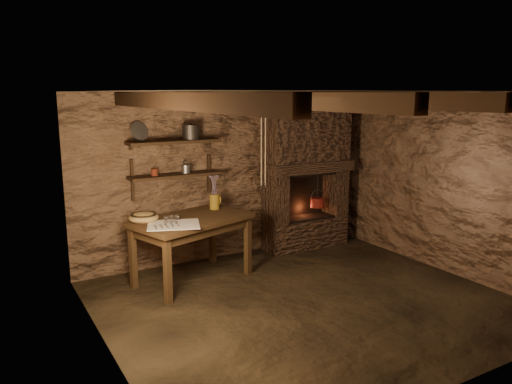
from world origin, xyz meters
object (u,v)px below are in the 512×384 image
work_table (192,247)px  stoneware_jug (215,195)px  wooden_bowl (144,218)px  iron_stockpot (191,133)px  red_pot (317,202)px

work_table → stoneware_jug: 0.79m
stoneware_jug → wooden_bowl: stoneware_jug is taller
work_table → iron_stockpot: (0.25, 0.55, 1.41)m
wooden_bowl → red_pot: (2.88, 0.31, -0.18)m
work_table → red_pot: bearing=-6.6°
wooden_bowl → red_pot: bearing=6.1°
red_pot → stoneware_jug: bearing=-175.2°
stoneware_jug → iron_stockpot: iron_stockpot is taller
work_table → stoneware_jug: bearing=14.1°
iron_stockpot → stoneware_jug: bearing=-52.8°
stoneware_jug → red_pot: size_ratio=0.86×
stoneware_jug → work_table: bearing=-158.6°
stoneware_jug → red_pot: bearing=-5.1°
wooden_bowl → stoneware_jug: bearing=8.3°
stoneware_jug → red_pot: (1.85, 0.15, -0.33)m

